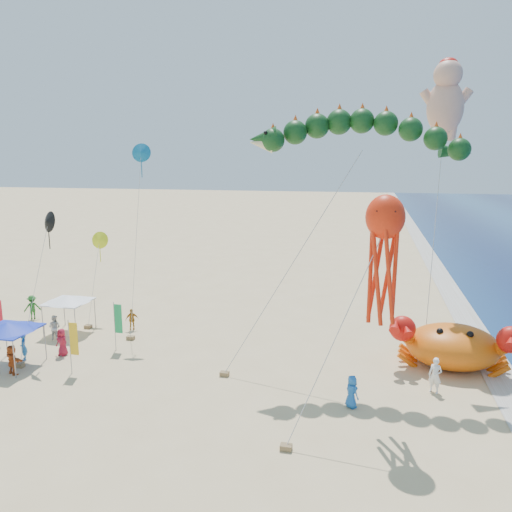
# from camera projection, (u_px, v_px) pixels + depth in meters

# --- Properties ---
(ground) EXTENTS (320.00, 320.00, 0.00)m
(ground) POSITION_uv_depth(u_px,v_px,m) (283.00, 377.00, 28.05)
(ground) COLOR #D1B784
(ground) RESTS_ON ground
(crab_inflatable) EXTENTS (7.20, 4.93, 3.16)m
(crab_inflatable) POSITION_uv_depth(u_px,v_px,m) (453.00, 345.00, 29.13)
(crab_inflatable) COLOR orange
(crab_inflatable) RESTS_ON ground
(dragon_kite) EXTENTS (13.23, 5.93, 14.45)m
(dragon_kite) POSITION_uv_depth(u_px,v_px,m) (359.00, 140.00, 27.75)
(dragon_kite) COLOR #0F3713
(dragon_kite) RESTS_ON ground
(cherub_kite) EXTENTS (2.36, 6.57, 18.42)m
(cherub_kite) POSITION_uv_depth(u_px,v_px,m) (446.00, 98.00, 32.20)
(cherub_kite) COLOR #E1A389
(cherub_kite) RESTS_ON ground
(octopus_kite) EXTENTS (4.82, 4.59, 10.57)m
(octopus_kite) POSITION_uv_depth(u_px,v_px,m) (383.00, 250.00, 22.17)
(octopus_kite) COLOR red
(octopus_kite) RESTS_ON ground
(canopy_blue) EXTENTS (3.30, 3.30, 2.71)m
(canopy_blue) POSITION_uv_depth(u_px,v_px,m) (8.00, 327.00, 29.13)
(canopy_blue) COLOR gray
(canopy_blue) RESTS_ON ground
(canopy_white) EXTENTS (3.02, 3.02, 2.71)m
(canopy_white) POSITION_uv_depth(u_px,v_px,m) (68.00, 299.00, 34.88)
(canopy_white) COLOR gray
(canopy_white) RESTS_ON ground
(feather_flags) EXTENTS (8.66, 3.89, 3.20)m
(feather_flags) POSITION_uv_depth(u_px,v_px,m) (45.00, 326.00, 30.48)
(feather_flags) COLOR gray
(feather_flags) RESTS_ON ground
(beachgoers) EXTENTS (29.65, 10.25, 1.90)m
(beachgoers) POSITION_uv_depth(u_px,v_px,m) (97.00, 338.00, 31.65)
(beachgoers) COLOR blue
(beachgoers) RESTS_ON ground
(small_kites) EXTENTS (5.82, 10.50, 13.18)m
(small_kites) POSITION_uv_depth(u_px,v_px,m) (97.00, 219.00, 33.91)
(small_kites) COLOR #D5E719
(small_kites) RESTS_ON ground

